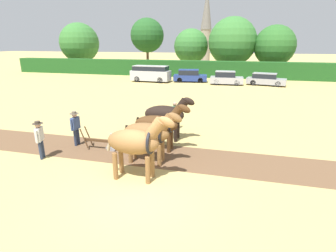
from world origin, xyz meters
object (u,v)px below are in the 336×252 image
object	(u,v)px
parked_car_center_left	(226,78)
tree_center_left	(191,46)
draft_horse_lead_right	(149,133)
draft_horse_trail_left	(159,124)
tree_center	(232,42)
parked_van	(151,74)
tree_left	(147,35)
parked_car_center	(266,79)
draft_horse_lead_left	(136,142)
tree_center_right	(275,46)
farmer_onlooker_left	(40,137)
farmer_at_plow	(75,126)
farmer_beside_team	(175,114)
parked_car_left	(190,76)
draft_horse_trail_right	(166,114)
church_spire	(206,24)
tree_far_left	(79,43)
plow	(102,143)

from	to	relation	value
parked_car_center_left	tree_center_left	bearing A→B (deg)	114.25
draft_horse_lead_right	draft_horse_trail_left	bearing A→B (deg)	89.59
tree_center	parked_van	world-z (taller)	tree_center
tree_left	parked_car_center	world-z (taller)	tree_left
tree_center	draft_horse_lead_left	distance (m)	35.65
draft_horse_trail_left	tree_center	bearing A→B (deg)	85.84
parked_van	tree_center_right	bearing A→B (deg)	37.95
tree_center	parked_car_center_left	distance (m)	12.13
tree_center_right	parked_car_center_left	size ratio (longest dim) A/B	1.90
farmer_onlooker_left	draft_horse_trail_left	bearing A→B (deg)	6.37
tree_left	draft_horse_trail_left	world-z (taller)	tree_left
draft_horse_trail_left	tree_center_right	bearing A→B (deg)	75.15
draft_horse_lead_right	farmer_at_plow	size ratio (longest dim) A/B	1.54
farmer_beside_team	draft_horse_lead_right	bearing A→B (deg)	-75.22
parked_car_left	parked_car_center_left	distance (m)	4.74
draft_horse_lead_right	parked_car_center	bearing A→B (deg)	73.80
draft_horse_trail_right	parked_car_center	distance (m)	21.39
church_spire	parked_car_center_left	bearing A→B (deg)	-79.38
draft_horse_lead_right	parked_van	bearing A→B (deg)	107.82
tree_center_left	tree_far_left	bearing A→B (deg)	-175.86
tree_center_right	parked_car_center	size ratio (longest dim) A/B	1.59
tree_center_left	parked_van	world-z (taller)	tree_center_left
farmer_onlooker_left	parked_van	distance (m)	23.52
tree_center_left	tree_center	bearing A→B (deg)	-15.07
farmer_beside_team	parked_car_center	size ratio (longest dim) A/B	0.37
tree_far_left	farmer_onlooker_left	size ratio (longest dim) A/B	4.83
tree_left	farmer_beside_team	bearing A→B (deg)	-69.08
tree_center_right	parked_van	world-z (taller)	tree_center_right
draft_horse_trail_right	farmer_onlooker_left	bearing A→B (deg)	-141.63
tree_center_right	draft_horse_lead_right	bearing A→B (deg)	-104.50
parked_car_center_left	parked_car_center	world-z (taller)	parked_car_center_left
tree_center_right	draft_horse_trail_right	bearing A→B (deg)	-105.78
farmer_onlooker_left	parked_car_left	size ratio (longest dim) A/B	0.39
tree_center	draft_horse_lead_right	xyz separation A→B (m)	(-2.52, -33.95, -3.63)
farmer_at_plow	plow	bearing A→B (deg)	-4.39
tree_center	tree_center_right	xyz separation A→B (m)	(6.19, -0.29, -0.60)
tree_left	farmer_onlooker_left	distance (m)	37.52
parked_car_left	parked_car_center_left	xyz separation A→B (m)	(4.59, -1.16, 0.01)
tree_center_left	parked_car_center	bearing A→B (deg)	-48.85
plow	draft_horse_lead_right	bearing A→B (deg)	-15.52
tree_far_left	farmer_at_plow	xyz separation A→B (m)	(20.22, -33.35, -3.72)
tree_far_left	draft_horse_lead_right	size ratio (longest dim) A/B	3.11
tree_center_right	tree_far_left	bearing A→B (deg)	178.87
tree_center_left	farmer_onlooker_left	bearing A→B (deg)	-90.69
farmer_beside_team	parked_car_center	distance (m)	19.98
plow	farmer_onlooker_left	size ratio (longest dim) A/B	0.99
tree_left	farmer_beside_team	distance (m)	33.96
draft_horse_lead_left	draft_horse_lead_right	size ratio (longest dim) A/B	1.02
draft_horse_trail_left	tree_left	bearing A→B (deg)	109.40
tree_far_left	draft_horse_lead_left	size ratio (longest dim) A/B	3.06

